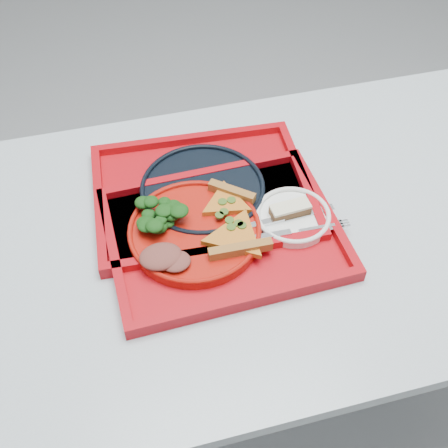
{
  "coord_description": "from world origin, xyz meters",
  "views": [
    {
      "loc": [
        -0.35,
        -0.7,
        1.62
      ],
      "look_at": [
        -0.17,
        -0.0,
        0.78
      ],
      "focal_mm": 45.0,
      "sensor_mm": 36.0,
      "label": 1
    }
  ],
  "objects_px": {
    "tray_far": "(203,195)",
    "tray_main": "(223,236)",
    "dinner_plate": "(195,233)",
    "navy_plate": "(203,190)",
    "dessert_bar": "(290,210)"
  },
  "relations": [
    {
      "from": "dinner_plate",
      "to": "dessert_bar",
      "type": "height_order",
      "value": "dessert_bar"
    },
    {
      "from": "tray_far",
      "to": "tray_main",
      "type": "bearing_deg",
      "value": -80.21
    },
    {
      "from": "dinner_plate",
      "to": "navy_plate",
      "type": "xyz_separation_m",
      "value": [
        0.04,
        0.11,
        -0.0
      ]
    },
    {
      "from": "tray_far",
      "to": "dessert_bar",
      "type": "relative_size",
      "value": 5.47
    },
    {
      "from": "tray_far",
      "to": "dinner_plate",
      "type": "relative_size",
      "value": 1.73
    },
    {
      "from": "navy_plate",
      "to": "dessert_bar",
      "type": "distance_m",
      "value": 0.19
    },
    {
      "from": "tray_main",
      "to": "dessert_bar",
      "type": "height_order",
      "value": "dessert_bar"
    },
    {
      "from": "tray_far",
      "to": "dinner_plate",
      "type": "distance_m",
      "value": 0.12
    },
    {
      "from": "tray_main",
      "to": "dessert_bar",
      "type": "distance_m",
      "value": 0.14
    },
    {
      "from": "tray_main",
      "to": "dinner_plate",
      "type": "relative_size",
      "value": 1.73
    },
    {
      "from": "dessert_bar",
      "to": "tray_far",
      "type": "bearing_deg",
      "value": 139.49
    },
    {
      "from": "tray_main",
      "to": "tray_far",
      "type": "bearing_deg",
      "value": 94.71
    },
    {
      "from": "dinner_plate",
      "to": "navy_plate",
      "type": "distance_m",
      "value": 0.12
    },
    {
      "from": "tray_far",
      "to": "dinner_plate",
      "type": "height_order",
      "value": "dinner_plate"
    },
    {
      "from": "dinner_plate",
      "to": "navy_plate",
      "type": "height_order",
      "value": "dinner_plate"
    }
  ]
}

